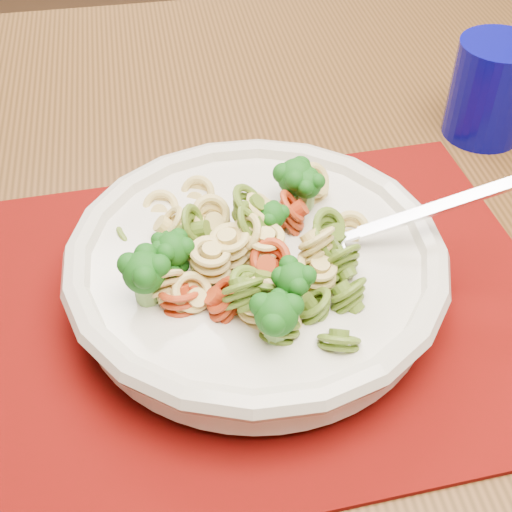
{
  "coord_description": "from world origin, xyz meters",
  "views": [
    {
      "loc": [
        -0.03,
        -0.54,
        1.1
      ],
      "look_at": [
        -0.04,
        -0.17,
        0.75
      ],
      "focal_mm": 50.0,
      "sensor_mm": 36.0,
      "label": 1
    }
  ],
  "objects": [
    {
      "name": "dining_table",
      "position": [
        -0.0,
        -0.04,
        0.61
      ],
      "size": [
        1.41,
        1.05,
        0.71
      ],
      "rotation": [
        0.0,
        0.0,
        0.19
      ],
      "color": "brown",
      "rests_on": "ground"
    },
    {
      "name": "pasta_broccoli_heap",
      "position": [
        -0.04,
        -0.17,
        0.76
      ],
      "size": [
        0.23,
        0.23,
        0.06
      ],
      "primitive_type": null,
      "color": "tan",
      "rests_on": "pasta_bowl"
    },
    {
      "name": "tumbler",
      "position": [
        0.18,
        0.05,
        0.76
      ],
      "size": [
        0.07,
        0.07,
        0.09
      ],
      "primitive_type": "cylinder",
      "color": "#040562",
      "rests_on": "dining_table"
    },
    {
      "name": "fork",
      "position": [
        0.01,
        -0.16,
        0.76
      ],
      "size": [
        0.18,
        0.04,
        0.08
      ],
      "primitive_type": null,
      "rotation": [
        0.0,
        -0.35,
        0.11
      ],
      "color": "silver",
      "rests_on": "pasta_bowl"
    },
    {
      "name": "pasta_bowl",
      "position": [
        -0.04,
        -0.17,
        0.75
      ],
      "size": [
        0.27,
        0.27,
        0.05
      ],
      "color": "beige",
      "rests_on": "placemat"
    },
    {
      "name": "placemat",
      "position": [
        -0.03,
        -0.18,
        0.71
      ],
      "size": [
        0.49,
        0.42,
        0.0
      ],
      "primitive_type": "cube",
      "rotation": [
        0.0,
        0.0,
        0.24
      ],
      "color": "#620405",
      "rests_on": "dining_table"
    }
  ]
}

